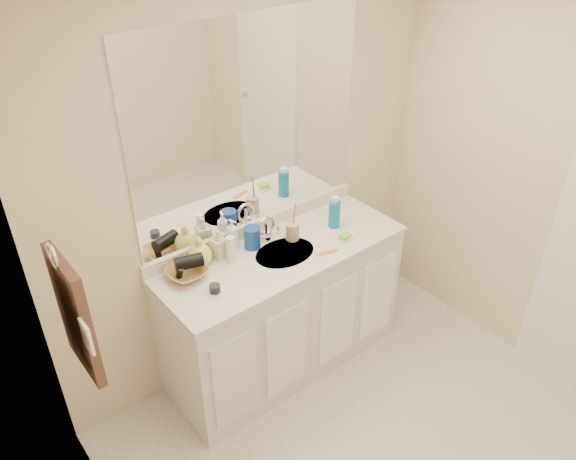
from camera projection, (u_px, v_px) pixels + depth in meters
The scene contains 25 objects.
ceiling at pixel (483, 0), 1.76m from camera, with size 2.60×2.60×0.02m, color white.
wall_back at pixel (253, 185), 3.26m from camera, with size 2.60×0.02×2.40m, color beige.
vanity_cabinet at pixel (283, 311), 3.50m from camera, with size 1.50×0.55×0.85m, color silver.
countertop at pixel (283, 253), 3.26m from camera, with size 1.52×0.57×0.03m, color silver.
backsplash at pixel (256, 226), 3.40m from camera, with size 1.52×0.03×0.08m, color silver.
sink_basin at pixel (285, 254), 3.25m from camera, with size 0.37×0.37×0.02m, color beige.
faucet at pixel (266, 231), 3.33m from camera, with size 0.02×0.02×0.11m, color silver.
mirror at pixel (251, 127), 3.06m from camera, with size 1.48×0.01×1.20m, color white.
blue_mug at pixel (252, 238), 3.25m from camera, with size 0.10×0.10×0.13m, color navy.
tan_cup at pixel (292, 231), 3.33m from camera, with size 0.08×0.08×0.11m, color tan.
toothbrush at pixel (294, 217), 3.28m from camera, with size 0.01×0.01×0.19m, color #EF3F8A.
mouthwash_bottle at pixel (334, 214), 3.43m from camera, with size 0.07×0.07×0.17m, color #0D749F.
soap_dish at pixel (345, 239), 3.35m from camera, with size 0.09×0.07×0.01m, color white.
green_soap at pixel (345, 236), 3.34m from camera, with size 0.07×0.05×0.02m, color #94CD32.
orange_comb at pixel (327, 253), 3.23m from camera, with size 0.13×0.03×0.01m, color orange.
dark_jar at pixel (215, 288), 2.93m from camera, with size 0.06×0.06×0.04m, color black.
extra_white_bottle at pixel (231, 249), 3.13m from camera, with size 0.05×0.05×0.16m, color white.
soap_bottle_white at pixel (232, 234), 3.24m from camera, with size 0.07×0.07×0.19m, color white.
soap_bottle_cream at pixel (218, 244), 3.16m from camera, with size 0.08×0.08×0.18m, color beige.
soap_bottle_yellow at pixel (199, 251), 3.10m from camera, with size 0.14×0.14×0.18m, color #F6E35F.
wicker_basket at pixel (187, 273), 3.03m from camera, with size 0.22×0.22×0.05m, color #AA7E44.
hair_dryer at pixel (189, 262), 3.01m from camera, with size 0.08×0.08×0.15m, color black.
towel_ring at pixel (53, 256), 2.06m from camera, with size 0.11×0.11×0.01m, color silver.
hand_towel at pixel (75, 316), 2.23m from camera, with size 0.04×0.32×0.55m, color #311F1A.
switch_plate at pixel (87, 337), 2.06m from camera, with size 0.01×0.09×0.13m, color white.
Camera 1 is at (-1.65, -1.07, 2.75)m, focal length 35.00 mm.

